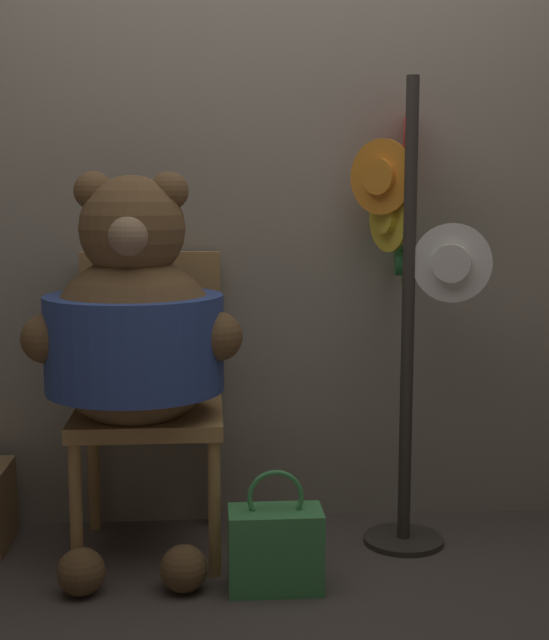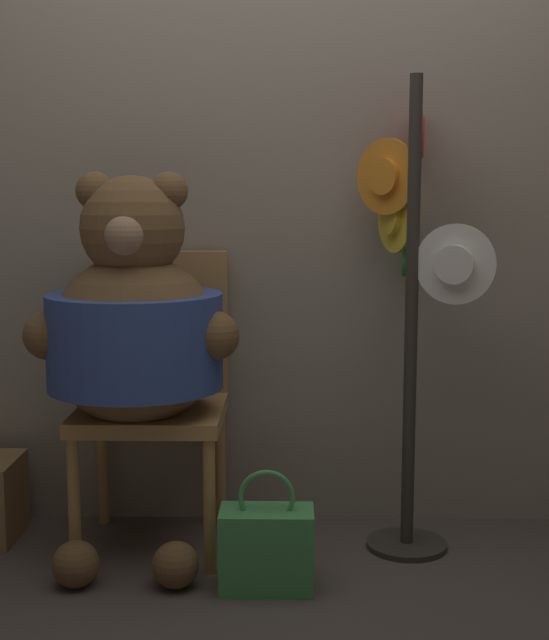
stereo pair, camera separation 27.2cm
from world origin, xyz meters
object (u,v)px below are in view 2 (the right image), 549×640
object	(u,v)px
teddy_bear	(135,330)
chair	(154,386)
handbag_on_ground	(267,547)
hat_display_rack	(413,277)

from	to	relation	value
teddy_bear	chair	bearing A→B (deg)	78.34
chair	handbag_on_ground	distance (m)	0.72
teddy_bear	hat_display_rack	bearing A→B (deg)	8.70
hat_display_rack	handbag_on_ground	distance (m)	1.02
handbag_on_ground	teddy_bear	bearing A→B (deg)	150.60
chair	teddy_bear	world-z (taller)	teddy_bear
chair	hat_display_rack	size ratio (longest dim) A/B	0.63
teddy_bear	hat_display_rack	distance (m)	0.95
teddy_bear	handbag_on_ground	world-z (taller)	teddy_bear
teddy_bear	handbag_on_ground	xyz separation A→B (m)	(0.44, -0.25, -0.64)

